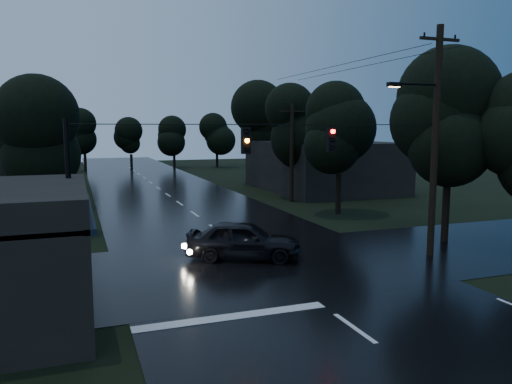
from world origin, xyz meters
TOP-DOWN VIEW (x-y plane):
  - main_road at (0.00, 30.00)m, footprint 12.00×120.00m
  - cross_street at (0.00, 12.00)m, footprint 60.00×9.00m
  - building_far_right at (14.00, 34.00)m, footprint 10.00×14.00m
  - utility_pole_main at (7.41, 11.00)m, footprint 3.50×0.30m
  - utility_pole_far at (8.30, 28.00)m, footprint 2.00×0.30m
  - anchor_pole_left at (-7.50, 11.00)m, footprint 0.18×0.18m
  - span_signals at (0.56, 10.99)m, footprint 15.00×0.37m
  - tree_corner_near at (10.00, 13.00)m, footprint 4.48×4.48m
  - tree_left_a at (-9.00, 22.00)m, footprint 3.92×3.92m
  - tree_left_b at (-9.60, 30.00)m, footprint 4.20×4.20m
  - tree_left_c at (-10.20, 40.00)m, footprint 4.48×4.48m
  - tree_right_a at (9.00, 22.00)m, footprint 4.20×4.20m
  - tree_right_b at (9.60, 30.00)m, footprint 4.48×4.48m
  - tree_right_c at (10.20, 40.00)m, footprint 4.76×4.76m
  - car at (-0.54, 13.27)m, footprint 5.32×3.84m

SIDE VIEW (x-z plane):
  - main_road at x=0.00m, z-range -0.01..0.01m
  - cross_street at x=0.00m, z-range -0.01..0.01m
  - car at x=-0.54m, z-range 0.00..1.68m
  - building_far_right at x=14.00m, z-range 0.00..4.40m
  - anchor_pole_left at x=-7.50m, z-range 0.00..6.00m
  - utility_pole_far at x=8.30m, z-range 0.13..7.63m
  - tree_left_a at x=-9.00m, z-range 1.11..9.37m
  - span_signals at x=0.56m, z-range 4.69..5.80m
  - utility_pole_main at x=7.41m, z-range 0.26..10.26m
  - tree_left_b at x=-9.60m, z-range 1.19..10.04m
  - tree_right_a at x=9.00m, z-range 1.19..10.04m
  - tree_corner_near at x=10.00m, z-range 1.27..10.71m
  - tree_left_c at x=-10.20m, z-range 1.27..10.71m
  - tree_right_b at x=9.60m, z-range 1.27..10.71m
  - tree_right_c at x=10.20m, z-range 1.35..11.38m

